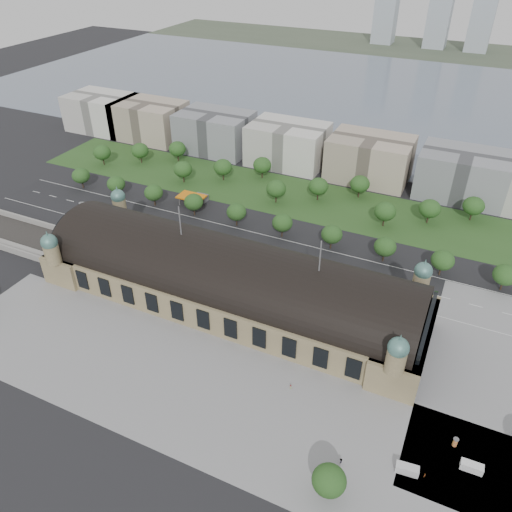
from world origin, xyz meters
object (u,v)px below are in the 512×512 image
at_px(advertising_column, 455,442).
at_px(pedestrian_1, 425,475).
at_px(parked_car_3, 147,242).
at_px(bus_mid, 312,270).
at_px(pedestrian_0, 291,387).
at_px(van_east, 470,467).
at_px(traffic_car_1, 113,211).
at_px(parked_car_1, 133,238).
at_px(parked_car_6, 180,249).
at_px(bus_west, 212,249).
at_px(pedestrian_4, 341,461).
at_px(parked_car_4, 184,246).
at_px(parked_car_2, 150,237).
at_px(bus_east, 309,269).
at_px(traffic_car_6, 421,302).
at_px(traffic_car_0, 83,203).
at_px(parked_car_5, 156,244).
at_px(petrol_station, 197,197).
at_px(parked_car_0, 119,234).
at_px(traffic_car_4, 264,260).
at_px(van_south, 406,469).
at_px(traffic_car_2, 140,227).

relative_size(advertising_column, pedestrian_1, 1.67).
distance_m(parked_car_3, bus_mid, 78.05).
xyz_separation_m(advertising_column, pedestrian_0, (-50.18, -0.47, -0.78)).
bearing_deg(parked_car_3, van_east, 47.95).
bearing_deg(traffic_car_1, parked_car_1, -118.41).
relative_size(parked_car_6, bus_west, 0.39).
xyz_separation_m(pedestrian_1, pedestrian_4, (-21.67, -5.56, 0.08)).
xyz_separation_m(parked_car_4, van_east, (129.75, -61.36, 0.52)).
height_order(parked_car_2, bus_east, bus_east).
bearing_deg(bus_mid, traffic_car_6, -87.08).
xyz_separation_m(traffic_car_1, traffic_car_6, (155.53, -7.43, 0.05)).
distance_m(traffic_car_0, parked_car_1, 48.06).
xyz_separation_m(parked_car_1, parked_car_2, (6.71, 4.00, 0.02)).
bearing_deg(parked_car_3, advertising_column, 49.42).
xyz_separation_m(parked_car_5, bus_east, (70.71, 10.44, 1.05)).
bearing_deg(petrol_station, pedestrian_0, -46.26).
distance_m(traffic_car_1, pedestrian_4, 171.46).
height_order(parked_car_0, parked_car_1, parked_car_0).
xyz_separation_m(traffic_car_0, traffic_car_4, (107.84, -7.08, 0.03)).
xyz_separation_m(parked_car_2, bus_mid, (78.42, 6.10, 0.81)).
xyz_separation_m(parked_car_3, parked_car_5, (5.11, 0.00, -0.05)).
bearing_deg(parked_car_3, traffic_car_6, 73.56).
height_order(bus_mid, van_south, bus_mid).
bearing_deg(traffic_car_4, parked_car_6, -79.57).
bearing_deg(advertising_column, bus_east, 137.22).
xyz_separation_m(traffic_car_4, traffic_car_6, (67.76, -0.39, -0.04)).
distance_m(petrol_station, parked_car_3, 44.34).
bearing_deg(bus_east, parked_car_0, 100.46).
bearing_deg(parked_car_3, bus_east, 77.06).
relative_size(parked_car_0, parked_car_3, 1.18).
bearing_deg(parked_car_6, parked_car_0, -124.32).
bearing_deg(traffic_car_6, petrol_station, -102.40).
bearing_deg(parked_car_0, traffic_car_1, -164.49).
bearing_deg(pedestrian_4, van_east, 130.08).
height_order(parked_car_5, van_south, van_south).
xyz_separation_m(parked_car_0, pedestrian_4, (130.73, -70.59, 0.19)).
relative_size(pedestrian_1, pedestrian_4, 0.92).
distance_m(parked_car_5, pedestrian_0, 101.52).
height_order(parked_car_6, advertising_column, advertising_column).
height_order(traffic_car_4, parked_car_4, traffic_car_4).
bearing_deg(parked_car_2, parked_car_3, -11.10).
relative_size(traffic_car_2, parked_car_0, 1.04).
xyz_separation_m(parked_car_6, advertising_column, (125.40, -52.31, 0.81)).
bearing_deg(bus_east, parked_car_3, 101.81).
xyz_separation_m(parked_car_2, pedestrian_4, (115.87, -74.59, 0.26)).
relative_size(traffic_car_0, advertising_column, 1.49).
distance_m(parked_car_3, bus_east, 76.55).
distance_m(parked_car_3, bus_west, 31.81).
bearing_deg(advertising_column, parked_car_1, 161.14).
bearing_deg(bus_west, traffic_car_4, -80.70).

